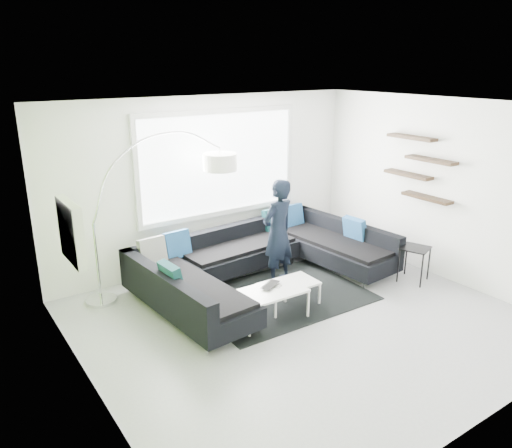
{
  "coord_description": "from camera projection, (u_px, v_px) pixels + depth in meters",
  "views": [
    {
      "loc": [
        -3.88,
        -4.54,
        3.29
      ],
      "look_at": [
        -0.14,
        0.9,
        1.14
      ],
      "focal_mm": 35.0,
      "sensor_mm": 36.0,
      "label": 1
    }
  ],
  "objects": [
    {
      "name": "sectional_sofa",
      "position": [
        267.0,
        263.0,
        7.62
      ],
      "size": [
        3.91,
        2.6,
        0.81
      ],
      "rotation": [
        0.0,
        0.0,
        0.08
      ],
      "color": "black",
      "rests_on": "ground"
    },
    {
      "name": "ground",
      "position": [
        303.0,
        320.0,
        6.67
      ],
      "size": [
        5.5,
        5.5,
        0.0
      ],
      "primitive_type": "plane",
      "color": "gray",
      "rests_on": "ground"
    },
    {
      "name": "side_table",
      "position": [
        414.0,
        264.0,
        7.79
      ],
      "size": [
        0.52,
        0.52,
        0.56
      ],
      "primitive_type": "cube",
      "rotation": [
        0.0,
        0.0,
        0.37
      ],
      "color": "black",
      "rests_on": "ground"
    },
    {
      "name": "coffee_table",
      "position": [
        279.0,
        298.0,
        6.82
      ],
      "size": [
        1.28,
        0.76,
        0.41
      ],
      "primitive_type": "cube",
      "rotation": [
        0.0,
        0.0,
        -0.02
      ],
      "color": "silver",
      "rests_on": "ground"
    },
    {
      "name": "laptop",
      "position": [
        274.0,
        286.0,
        6.68
      ],
      "size": [
        0.53,
        0.51,
        0.03
      ],
      "primitive_type": "imported",
      "rotation": [
        0.0,
        0.0,
        0.48
      ],
      "color": "black",
      "rests_on": "coffee_table"
    },
    {
      "name": "arc_lamp",
      "position": [
        93.0,
        224.0,
        6.81
      ],
      "size": [
        2.32,
        1.15,
        2.37
      ],
      "primitive_type": null,
      "rotation": [
        0.0,
        0.0,
        -0.15
      ],
      "color": "silver",
      "rests_on": "ground"
    },
    {
      "name": "person",
      "position": [
        278.0,
        232.0,
        7.57
      ],
      "size": [
        0.76,
        0.64,
        1.65
      ],
      "primitive_type": "imported",
      "rotation": [
        0.0,
        0.0,
        3.35
      ],
      "color": "black",
      "rests_on": "ground"
    },
    {
      "name": "rug",
      "position": [
        280.0,
        296.0,
        7.33
      ],
      "size": [
        2.51,
        1.85,
        0.01
      ],
      "primitive_type": "cube",
      "rotation": [
        0.0,
        0.0,
        -0.02
      ],
      "color": "black",
      "rests_on": "ground"
    },
    {
      "name": "room_shell",
      "position": [
        299.0,
        185.0,
        6.29
      ],
      "size": [
        5.54,
        5.04,
        2.82
      ],
      "color": "white",
      "rests_on": "ground"
    }
  ]
}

